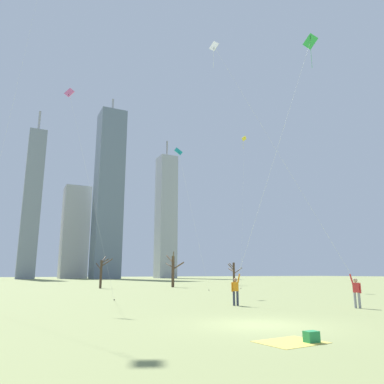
# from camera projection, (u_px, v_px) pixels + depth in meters

# --- Properties ---
(ground_plane) EXTENTS (400.00, 400.00, 0.00)m
(ground_plane) POSITION_uv_depth(u_px,v_px,m) (262.00, 325.00, 13.89)
(ground_plane) COLOR #848E56
(kite_flyer_midfield_left_white) EXTENTS (4.76, 8.75, 20.48)m
(kite_flyer_midfield_left_white) POSITION_uv_depth(u_px,v_px,m) (325.00, 238.00, 22.16)
(kite_flyer_midfield_left_white) COLOR gray
(kite_flyer_midfield_left_white) RESTS_ON ground
(kite_flyer_far_back_green) EXTENTS (4.64, 4.09, 17.47)m
(kite_flyer_far_back_green) POSITION_uv_depth(u_px,v_px,m) (247.00, 251.00, 22.63)
(kite_flyer_far_back_green) COLOR #33384C
(kite_flyer_far_back_green) RESTS_ON ground
(distant_kite_drifting_right_teal) EXTENTS (6.15, 4.05, 15.03)m
(distant_kite_drifting_right_teal) POSITION_uv_depth(u_px,v_px,m) (181.00, 164.00, 39.30)
(distant_kite_drifting_right_teal) COLOR teal
(distant_kite_drifting_right_teal) RESTS_ON ground
(distant_kite_drifting_left_pink) EXTENTS (4.35, 2.56, 16.87)m
(distant_kite_drifting_left_pink) POSITION_uv_depth(u_px,v_px,m) (73.00, 108.00, 29.83)
(distant_kite_drifting_left_pink) COLOR pink
(distant_kite_drifting_left_pink) RESTS_ON ground
(distant_kite_high_overhead_yellow) EXTENTS (2.51, 1.42, 21.02)m
(distant_kite_high_overhead_yellow) POSITION_uv_depth(u_px,v_px,m) (244.00, 156.00, 51.59)
(distant_kite_high_overhead_yellow) COLOR yellow
(distant_kite_high_overhead_yellow) RESTS_ON ground
(distant_kite_low_near_trees_blue) EXTENTS (2.93, 3.04, 27.76)m
(distant_kite_low_near_trees_blue) POSITION_uv_depth(u_px,v_px,m) (36.00, 4.00, 30.97)
(distant_kite_low_near_trees_blue) COLOR blue
(distant_kite_low_near_trees_blue) RESTS_ON ground
(picnic_spot) EXTENTS (1.94, 1.58, 0.31)m
(picnic_spot) POSITION_uv_depth(u_px,v_px,m) (303.00, 339.00, 10.38)
(picnic_spot) COLOR #D8BF4C
(picnic_spot) RESTS_ON ground
(bare_tree_center) EXTENTS (1.91, 3.32, 4.85)m
(bare_tree_center) POSITION_uv_depth(u_px,v_px,m) (173.00, 269.00, 51.93)
(bare_tree_center) COLOR #4C3828
(bare_tree_center) RESTS_ON ground
(bare_tree_rightmost) EXTENTS (2.05, 1.51, 4.17)m
(bare_tree_rightmost) POSITION_uv_depth(u_px,v_px,m) (102.00, 271.00, 47.98)
(bare_tree_rightmost) COLOR #423326
(bare_tree_rightmost) RESTS_ON ground
(bare_tree_leftmost) EXTENTS (2.93, 2.28, 3.61)m
(bare_tree_leftmost) POSITION_uv_depth(u_px,v_px,m) (234.00, 273.00, 59.75)
(bare_tree_leftmost) COLOR #4C3828
(bare_tree_leftmost) RESTS_ON ground
(skyline_mid_tower_right) EXTENTS (9.55, 8.82, 34.48)m
(skyline_mid_tower_right) POSITION_uv_depth(u_px,v_px,m) (75.00, 232.00, 139.80)
(skyline_mid_tower_right) COLOR #B2B2B7
(skyline_mid_tower_right) RESTS_ON ground
(skyline_mid_tower_left) EXTENTS (7.29, 7.72, 58.01)m
(skyline_mid_tower_left) POSITION_uv_depth(u_px,v_px,m) (166.00, 216.00, 153.08)
(skyline_mid_tower_left) COLOR #9EA3AD
(skyline_mid_tower_left) RESTS_ON ground
(skyline_squat_block) EXTENTS (5.90, 10.23, 61.34)m
(skyline_squat_block) POSITION_uv_depth(u_px,v_px,m) (31.00, 203.00, 130.85)
(skyline_squat_block) COLOR gray
(skyline_squat_block) RESTS_ON ground
(skyline_tall_tower) EXTENTS (9.41, 9.80, 68.45)m
(skyline_tall_tower) POSITION_uv_depth(u_px,v_px,m) (108.00, 192.00, 136.10)
(skyline_tall_tower) COLOR slate
(skyline_tall_tower) RESTS_ON ground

